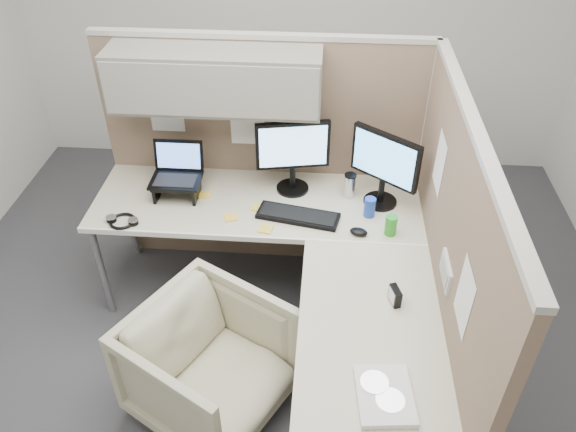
# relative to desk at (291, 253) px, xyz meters

# --- Properties ---
(ground) EXTENTS (4.50, 4.50, 0.00)m
(ground) POSITION_rel_desk_xyz_m (-0.12, -0.13, -0.69)
(ground) COLOR #36363B
(ground) RESTS_ON ground
(partition_back) EXTENTS (2.00, 0.36, 1.63)m
(partition_back) POSITION_rel_desk_xyz_m (-0.34, 0.70, 0.41)
(partition_back) COLOR #806854
(partition_back) RESTS_ON ground
(partition_right) EXTENTS (0.07, 2.03, 1.63)m
(partition_right) POSITION_rel_desk_xyz_m (0.78, -0.19, 0.13)
(partition_right) COLOR #806854
(partition_right) RESTS_ON ground
(desk) EXTENTS (2.00, 1.98, 0.73)m
(desk) POSITION_rel_desk_xyz_m (0.00, 0.00, 0.00)
(desk) COLOR beige
(desk) RESTS_ON ground
(office_chair) EXTENTS (0.93, 0.95, 0.73)m
(office_chair) POSITION_rel_desk_xyz_m (-0.38, -0.51, -0.32)
(office_chair) COLOR beige
(office_chair) RESTS_ON ground
(monitor_left) EXTENTS (0.44, 0.20, 0.47)m
(monitor_left) POSITION_rel_desk_xyz_m (-0.03, 0.55, 0.32)
(monitor_left) COLOR black
(monitor_left) RESTS_ON desk
(monitor_right) EXTENTS (0.37, 0.30, 0.47)m
(monitor_right) POSITION_rel_desk_xyz_m (0.51, 0.46, 0.32)
(monitor_right) COLOR black
(monitor_right) RESTS_ON desk
(laptop_station) EXTENTS (0.30, 0.26, 0.31)m
(laptop_station) POSITION_rel_desk_xyz_m (-0.72, 0.46, 0.16)
(laptop_station) COLOR black
(laptop_station) RESTS_ON desk
(keyboard) EXTENTS (0.50, 0.25, 0.02)m
(keyboard) POSITION_rel_desk_xyz_m (0.02, 0.27, 0.05)
(keyboard) COLOR black
(keyboard) RESTS_ON desk
(mouse) EXTENTS (0.12, 0.09, 0.04)m
(mouse) POSITION_rel_desk_xyz_m (0.37, 0.14, 0.06)
(mouse) COLOR black
(mouse) RESTS_ON desk
(travel_mug) EXTENTS (0.07, 0.07, 0.16)m
(travel_mug) POSITION_rel_desk_xyz_m (0.32, 0.51, 0.12)
(travel_mug) COLOR silver
(travel_mug) RESTS_ON desk
(soda_can_green) EXTENTS (0.07, 0.07, 0.12)m
(soda_can_green) POSITION_rel_desk_xyz_m (0.55, 0.16, 0.10)
(soda_can_green) COLOR #268C1E
(soda_can_green) RESTS_ON desk
(soda_can_silver) EXTENTS (0.07, 0.07, 0.12)m
(soda_can_silver) POSITION_rel_desk_xyz_m (0.44, 0.32, 0.10)
(soda_can_silver) COLOR #1E3FA5
(soda_can_silver) RESTS_ON desk
(sticky_note_b) EXTENTS (0.09, 0.09, 0.01)m
(sticky_note_b) POSITION_rel_desk_xyz_m (-0.15, 0.14, 0.05)
(sticky_note_b) COLOR yellow
(sticky_note_b) RESTS_ON desk
(sticky_note_c) EXTENTS (0.10, 0.10, 0.01)m
(sticky_note_c) POSITION_rel_desk_xyz_m (-0.56, 0.44, 0.05)
(sticky_note_c) COLOR yellow
(sticky_note_c) RESTS_ON desk
(sticky_note_a) EXTENTS (0.10, 0.10, 0.01)m
(sticky_note_a) POSITION_rel_desk_xyz_m (-0.37, 0.24, 0.05)
(sticky_note_a) COLOR yellow
(sticky_note_a) RESTS_ON desk
(sticky_note_d) EXTENTS (0.09, 0.09, 0.01)m
(sticky_note_d) POSITION_rel_desk_xyz_m (-0.22, 0.34, 0.05)
(sticky_note_d) COLOR yellow
(sticky_note_d) RESTS_ON desk
(headphones) EXTENTS (0.19, 0.17, 0.03)m
(headphones) POSITION_rel_desk_xyz_m (-0.98, 0.14, 0.06)
(headphones) COLOR black
(headphones) RESTS_ON desk
(paper_stack) EXTENTS (0.25, 0.31, 0.03)m
(paper_stack) POSITION_rel_desk_xyz_m (0.45, -0.91, 0.06)
(paper_stack) COLOR white
(paper_stack) RESTS_ON desk
(desk_clock) EXTENTS (0.06, 0.10, 0.09)m
(desk_clock) POSITION_rel_desk_xyz_m (0.53, -0.37, 0.09)
(desk_clock) COLOR black
(desk_clock) RESTS_ON desk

